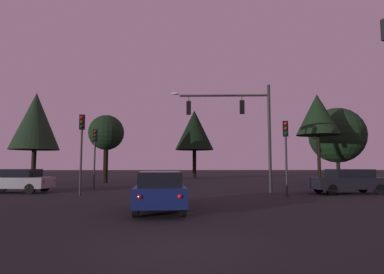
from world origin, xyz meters
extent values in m
plane|color=black|center=(0.00, 24.50, 0.00)|extent=(168.00, 168.00, 0.00)
cylinder|color=#232326|center=(5.95, 13.59, 3.55)|extent=(0.20, 0.20, 7.09)
cylinder|color=#232326|center=(3.00, 13.77, 6.39)|extent=(5.90, 0.51, 0.14)
ellipsoid|color=#F4EACC|center=(-0.25, 13.98, 6.54)|extent=(0.56, 0.28, 0.16)
cylinder|color=#232326|center=(4.18, 13.70, 6.23)|extent=(0.05, 0.05, 0.33)
cube|color=black|center=(4.18, 13.70, 5.61)|extent=(0.31, 0.26, 0.90)
sphere|color=red|center=(4.19, 13.84, 5.89)|extent=(0.18, 0.18, 0.18)
sphere|color=#56380C|center=(4.19, 13.84, 5.61)|extent=(0.18, 0.18, 0.18)
sphere|color=#0C4219|center=(4.19, 13.84, 5.33)|extent=(0.18, 0.18, 0.18)
cylinder|color=#232326|center=(0.64, 13.92, 6.21)|extent=(0.05, 0.05, 0.37)
cube|color=black|center=(0.64, 13.92, 5.57)|extent=(0.31, 0.26, 0.90)
sphere|color=red|center=(0.65, 14.06, 5.85)|extent=(0.18, 0.18, 0.18)
sphere|color=#56380C|center=(0.65, 14.06, 5.57)|extent=(0.18, 0.18, 0.18)
sphere|color=#0C4219|center=(0.65, 14.06, 5.29)|extent=(0.18, 0.18, 0.18)
cylinder|color=#232326|center=(6.19, 11.12, 1.71)|extent=(0.12, 0.12, 3.43)
cube|color=black|center=(6.19, 11.12, 3.88)|extent=(0.35, 0.31, 0.90)
sphere|color=red|center=(6.15, 10.99, 4.16)|extent=(0.18, 0.18, 0.18)
sphere|color=#56380C|center=(6.15, 10.99, 3.88)|extent=(0.18, 0.18, 0.18)
sphere|color=#0C4219|center=(6.15, 10.99, 3.60)|extent=(0.18, 0.18, 0.18)
cylinder|color=#232326|center=(-5.80, 12.15, 1.95)|extent=(0.12, 0.12, 3.89)
cube|color=black|center=(-5.80, 12.15, 4.34)|extent=(0.32, 0.27, 0.90)
sphere|color=red|center=(-5.78, 12.02, 4.62)|extent=(0.18, 0.18, 0.18)
sphere|color=#56380C|center=(-5.78, 12.02, 4.34)|extent=(0.18, 0.18, 0.18)
sphere|color=#0C4219|center=(-5.78, 12.02, 4.06)|extent=(0.18, 0.18, 0.18)
cylinder|color=#232326|center=(-6.23, 16.76, 1.76)|extent=(0.12, 0.12, 3.52)
cube|color=black|center=(-6.23, 16.76, 3.97)|extent=(0.32, 0.26, 0.90)
sphere|color=red|center=(-6.21, 16.62, 4.25)|extent=(0.18, 0.18, 0.18)
sphere|color=#56380C|center=(-6.21, 16.62, 3.97)|extent=(0.18, 0.18, 0.18)
sphere|color=#0C4219|center=(-6.21, 16.62, 3.69)|extent=(0.18, 0.18, 0.18)
cube|color=#0F1947|center=(-0.70, 5.74, 0.66)|extent=(2.11, 4.69, 0.68)
cube|color=black|center=(-0.69, 5.59, 1.26)|extent=(1.73, 2.56, 0.52)
cylinder|color=black|center=(-1.61, 7.21, 0.32)|extent=(0.24, 0.65, 0.64)
cylinder|color=black|center=(0.03, 7.30, 0.32)|extent=(0.24, 0.65, 0.64)
cylinder|color=black|center=(-1.44, 4.19, 0.32)|extent=(0.24, 0.65, 0.64)
cylinder|color=black|center=(0.21, 4.28, 0.32)|extent=(0.24, 0.65, 0.64)
sphere|color=red|center=(-1.22, 3.41, 0.76)|extent=(0.14, 0.14, 0.14)
sphere|color=red|center=(0.07, 3.48, 0.76)|extent=(0.14, 0.14, 0.14)
cube|color=black|center=(10.51, 12.59, 0.66)|extent=(4.65, 2.09, 0.68)
cube|color=black|center=(10.66, 12.60, 1.26)|extent=(2.55, 1.70, 0.52)
cylinder|color=black|center=(9.07, 11.69, 0.32)|extent=(0.65, 0.24, 0.64)
cylinder|color=black|center=(8.96, 13.28, 0.32)|extent=(0.65, 0.24, 0.64)
cylinder|color=black|center=(12.06, 11.90, 0.32)|extent=(0.65, 0.24, 0.64)
cylinder|color=black|center=(11.95, 13.48, 0.32)|extent=(0.65, 0.24, 0.64)
sphere|color=red|center=(12.75, 13.37, 0.76)|extent=(0.14, 0.14, 0.14)
cube|color=gray|center=(-10.51, 14.08, 0.66)|extent=(4.58, 2.30, 0.68)
cube|color=black|center=(-10.36, 14.07, 1.26)|extent=(2.53, 1.85, 0.52)
cylinder|color=black|center=(-11.88, 15.07, 0.32)|extent=(0.66, 0.26, 0.64)
cylinder|color=black|center=(-9.14, 13.10, 0.32)|extent=(0.66, 0.26, 0.64)
cylinder|color=black|center=(-8.98, 14.79, 0.32)|extent=(0.66, 0.26, 0.64)
sphere|color=red|center=(-8.36, 13.21, 0.76)|extent=(0.14, 0.14, 0.14)
sphere|color=red|center=(-8.23, 14.53, 0.76)|extent=(0.14, 0.14, 0.14)
cylinder|color=black|center=(-13.79, 23.74, 1.61)|extent=(0.43, 0.43, 3.23)
cone|color=black|center=(-13.79, 23.74, 5.98)|extent=(4.53, 4.53, 5.50)
cylinder|color=black|center=(2.05, 36.85, 1.94)|extent=(0.52, 0.52, 3.88)
cone|color=black|center=(2.05, 36.85, 6.64)|extent=(5.32, 5.32, 5.52)
cylinder|color=black|center=(-7.48, 25.68, 1.92)|extent=(0.48, 0.48, 3.84)
sphere|color=black|center=(-7.48, 25.68, 5.10)|extent=(3.59, 3.59, 3.59)
cylinder|color=black|center=(16.33, 25.21, 1.44)|extent=(0.36, 0.36, 2.87)
sphere|color=black|center=(16.33, 25.21, 4.86)|extent=(5.67, 5.67, 5.67)
cylinder|color=black|center=(12.42, 20.86, 2.22)|extent=(0.29, 0.29, 4.45)
cone|color=black|center=(12.42, 20.86, 6.31)|extent=(3.81, 3.81, 3.73)
camera|label=1|loc=(0.09, -6.95, 1.77)|focal=29.72mm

